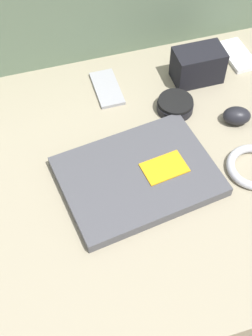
{
  "coord_description": "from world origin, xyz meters",
  "views": [
    {
      "loc": [
        -0.16,
        -0.55,
        0.95
      ],
      "look_at": [
        0.0,
        0.0,
        0.17
      ],
      "focal_mm": 50.0,
      "sensor_mm": 36.0,
      "label": 1
    }
  ],
  "objects_px": {
    "laptop": "(138,176)",
    "phone_silver": "(237,55)",
    "phone_black": "(107,88)",
    "computer_mouse": "(237,116)",
    "speaker_puck": "(175,105)",
    "camera_pouch": "(198,65)"
  },
  "relations": [
    {
      "from": "laptop",
      "to": "phone_silver",
      "type": "bearing_deg",
      "value": 31.35
    },
    {
      "from": "phone_black",
      "to": "speaker_puck",
      "type": "bearing_deg",
      "value": -39.06
    },
    {
      "from": "phone_black",
      "to": "camera_pouch",
      "type": "distance_m",
      "value": 0.23
    },
    {
      "from": "phone_silver",
      "to": "camera_pouch",
      "type": "relative_size",
      "value": 1.04
    },
    {
      "from": "speaker_puck",
      "to": "phone_black",
      "type": "bearing_deg",
      "value": 140.91
    },
    {
      "from": "laptop",
      "to": "speaker_puck",
      "type": "relative_size",
      "value": 4.03
    },
    {
      "from": "phone_silver",
      "to": "camera_pouch",
      "type": "xyz_separation_m",
      "value": [
        -0.13,
        -0.04,
        0.04
      ]
    },
    {
      "from": "laptop",
      "to": "phone_black",
      "type": "distance_m",
      "value": 0.28
    },
    {
      "from": "computer_mouse",
      "to": "phone_black",
      "type": "bearing_deg",
      "value": 163.18
    },
    {
      "from": "computer_mouse",
      "to": "phone_black",
      "type": "relative_size",
      "value": 0.61
    },
    {
      "from": "laptop",
      "to": "speaker_puck",
      "type": "xyz_separation_m",
      "value": [
        0.14,
        0.17,
        0.0
      ]
    },
    {
      "from": "laptop",
      "to": "phone_silver",
      "type": "relative_size",
      "value": 2.78
    },
    {
      "from": "phone_silver",
      "to": "camera_pouch",
      "type": "height_order",
      "value": "camera_pouch"
    },
    {
      "from": "camera_pouch",
      "to": "speaker_puck",
      "type": "bearing_deg",
      "value": -135.82
    },
    {
      "from": "speaker_puck",
      "to": "phone_silver",
      "type": "relative_size",
      "value": 0.69
    },
    {
      "from": "phone_silver",
      "to": "phone_black",
      "type": "xyz_separation_m",
      "value": [
        -0.35,
        -0.02,
        -0.0
      ]
    },
    {
      "from": "computer_mouse",
      "to": "phone_silver",
      "type": "bearing_deg",
      "value": 83.49
    },
    {
      "from": "speaker_puck",
      "to": "phone_black",
      "type": "xyz_separation_m",
      "value": [
        -0.13,
        0.11,
        -0.01
      ]
    },
    {
      "from": "laptop",
      "to": "speaker_puck",
      "type": "distance_m",
      "value": 0.22
    },
    {
      "from": "computer_mouse",
      "to": "phone_black",
      "type": "height_order",
      "value": "computer_mouse"
    },
    {
      "from": "phone_black",
      "to": "camera_pouch",
      "type": "bearing_deg",
      "value": -6.41
    },
    {
      "from": "laptop",
      "to": "phone_black",
      "type": "height_order",
      "value": "laptop"
    }
  ]
}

